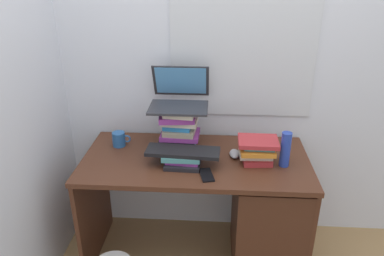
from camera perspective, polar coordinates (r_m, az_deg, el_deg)
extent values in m
plane|color=#9E7A4C|center=(2.66, 0.49, -18.79)|extent=(6.00, 6.00, 0.00)
cube|color=silver|center=(2.37, 1.14, 11.74)|extent=(6.00, 0.05, 2.60)
cube|color=silver|center=(2.34, 7.85, 11.20)|extent=(0.90, 0.01, 0.80)
cube|color=silver|center=(2.25, -23.70, 9.04)|extent=(0.05, 6.00, 2.60)
cube|color=#4C2819|center=(2.22, 0.56, -4.98)|extent=(1.35, 0.65, 0.03)
cube|color=#4C2819|center=(2.54, -14.87, -11.64)|extent=(0.02, 0.60, 0.71)
cube|color=#4C2819|center=(2.49, 16.35, -12.75)|extent=(0.02, 0.60, 0.71)
cube|color=#442416|center=(2.42, 11.40, -13.29)|extent=(0.41, 0.56, 0.68)
cube|color=#338C4C|center=(2.30, -2.22, -3.04)|extent=(0.17, 0.12, 0.04)
cube|color=teal|center=(2.30, -1.73, -2.15)|extent=(0.19, 0.13, 0.03)
cube|color=black|center=(2.27, -2.29, -1.70)|extent=(0.22, 0.16, 0.03)
cube|color=#8C338C|center=(2.26, -1.84, -1.02)|extent=(0.24, 0.19, 0.03)
cube|color=gray|center=(2.25, -1.88, -0.28)|extent=(0.20, 0.20, 0.03)
cube|color=#2672B2|center=(2.24, -2.17, 0.45)|extent=(0.18, 0.16, 0.03)
cube|color=beige|center=(2.22, -1.89, 1.05)|extent=(0.22, 0.15, 0.03)
cube|color=#8C338C|center=(2.22, -2.36, 1.84)|extent=(0.23, 0.21, 0.04)
cube|color=beige|center=(2.19, -1.82, 2.53)|extent=(0.20, 0.20, 0.03)
cube|color=black|center=(2.14, -1.41, -5.41)|extent=(0.21, 0.18, 0.02)
cube|color=#8C338C|center=(2.14, -1.39, -4.75)|extent=(0.20, 0.15, 0.02)
cube|color=teal|center=(2.13, -1.60, -4.10)|extent=(0.22, 0.17, 0.03)
cube|color=#B22D33|center=(2.20, 9.95, -4.77)|extent=(0.18, 0.15, 0.03)
cube|color=beige|center=(2.19, 9.76, -3.80)|extent=(0.19, 0.14, 0.04)
cube|color=orange|center=(2.16, 10.01, -3.32)|extent=(0.20, 0.17, 0.03)
cube|color=teal|center=(2.16, 10.27, -2.59)|extent=(0.17, 0.14, 0.02)
cube|color=#B22D33|center=(2.15, 10.19, -2.07)|extent=(0.23, 0.18, 0.02)
cube|color=#2D2D33|center=(2.19, -2.10, 3.15)|extent=(0.35, 0.24, 0.01)
cube|color=#2D2D33|center=(2.32, -1.72, 7.26)|extent=(0.35, 0.10, 0.21)
cube|color=#59A5E5|center=(2.31, -1.74, 7.29)|extent=(0.31, 0.09, 0.19)
cube|color=black|center=(2.11, -1.42, -3.64)|extent=(0.43, 0.17, 0.02)
ellipsoid|color=#A5A8AD|center=(2.24, 6.57, -3.97)|extent=(0.06, 0.10, 0.04)
cylinder|color=#265999|center=(2.38, -11.24, -1.70)|extent=(0.08, 0.08, 0.09)
torus|color=#265999|center=(2.37, -10.02, -1.64)|extent=(0.05, 0.01, 0.05)
cylinder|color=#263FA5|center=(2.15, 14.22, -3.22)|extent=(0.06, 0.06, 0.21)
cube|color=black|center=(2.04, 2.24, -7.25)|extent=(0.10, 0.15, 0.01)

